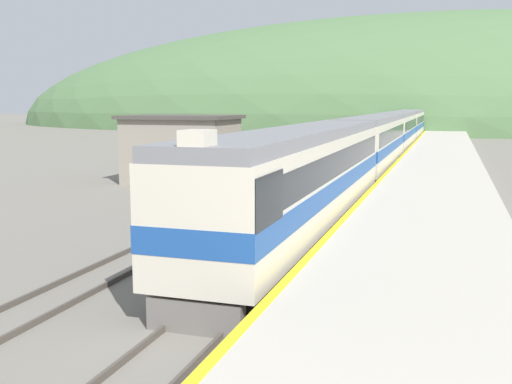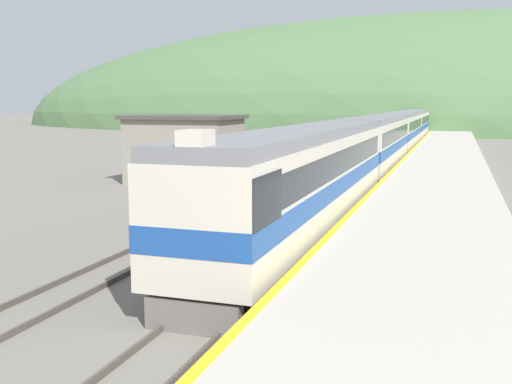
% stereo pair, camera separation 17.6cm
% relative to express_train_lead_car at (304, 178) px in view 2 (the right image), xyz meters
% --- Properties ---
extents(track_main, '(1.52, 180.00, 0.16)m').
position_rel_express_train_lead_car_xyz_m(track_main, '(0.00, 46.60, -2.27)').
color(track_main, '#4C443D').
rests_on(track_main, ground).
extents(track_siding, '(1.52, 180.00, 0.16)m').
position_rel_express_train_lead_car_xyz_m(track_siding, '(-4.54, 46.60, -2.27)').
color(track_siding, '#4C443D').
rests_on(track_siding, ground).
extents(platform, '(6.00, 140.00, 1.05)m').
position_rel_express_train_lead_car_xyz_m(platform, '(4.68, 26.60, -1.83)').
color(platform, '#BCB5A5').
rests_on(platform, ground).
extents(distant_hills, '(204.58, 92.06, 49.02)m').
position_rel_express_train_lead_car_xyz_m(distant_hills, '(0.00, 118.67, -2.35)').
color(distant_hills, '#517547').
rests_on(distant_hills, ground).
extents(station_shed, '(7.18, 5.32, 4.46)m').
position_rel_express_train_lead_car_xyz_m(station_shed, '(-11.47, 13.47, -0.09)').
color(station_shed, gray).
rests_on(station_shed, ground).
extents(express_train_lead_car, '(3.02, 21.90, 4.65)m').
position_rel_express_train_lead_car_xyz_m(express_train_lead_car, '(0.00, 0.00, 0.00)').
color(express_train_lead_car, black).
rests_on(express_train_lead_car, ground).
extents(carriage_second, '(3.01, 19.56, 4.29)m').
position_rel_express_train_lead_car_xyz_m(carriage_second, '(0.00, 21.85, -0.01)').
color(carriage_second, black).
rests_on(carriage_second, ground).
extents(carriage_third, '(3.01, 19.56, 4.29)m').
position_rel_express_train_lead_car_xyz_m(carriage_third, '(0.00, 42.28, -0.01)').
color(carriage_third, black).
rests_on(carriage_third, ground).
extents(carriage_fourth, '(3.01, 19.56, 4.29)m').
position_rel_express_train_lead_car_xyz_m(carriage_fourth, '(0.00, 62.72, -0.01)').
color(carriage_fourth, black).
rests_on(carriage_fourth, ground).
extents(siding_train, '(2.90, 31.98, 3.65)m').
position_rel_express_train_lead_car_xyz_m(siding_train, '(-4.54, 30.82, -0.46)').
color(siding_train, black).
rests_on(siding_train, ground).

